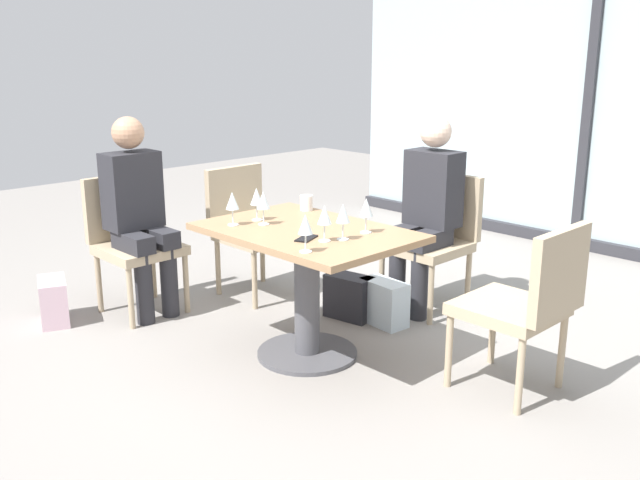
% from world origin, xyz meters
% --- Properties ---
extents(ground_plane, '(12.00, 12.00, 0.00)m').
position_xyz_m(ground_plane, '(0.00, 0.00, 0.00)').
color(ground_plane, gray).
extents(window_wall_backdrop, '(4.79, 0.10, 2.70)m').
position_xyz_m(window_wall_backdrop, '(0.00, 3.20, 1.21)').
color(window_wall_backdrop, '#A3B7BC').
rests_on(window_wall_backdrop, ground_plane).
extents(dining_table_main, '(1.14, 0.77, 0.73)m').
position_xyz_m(dining_table_main, '(0.00, 0.00, 0.52)').
color(dining_table_main, '#997551').
rests_on(dining_table_main, ground_plane).
extents(chair_near_window, '(0.46, 0.51, 0.87)m').
position_xyz_m(chair_near_window, '(0.00, 1.16, 0.50)').
color(chair_near_window, tan).
rests_on(chair_near_window, ground_plane).
extents(chair_side_end, '(0.50, 0.46, 0.87)m').
position_xyz_m(chair_side_end, '(-1.33, -0.30, 0.50)').
color(chair_side_end, tan).
rests_on(chair_side_end, ground_plane).
extents(chair_far_right, '(0.50, 0.46, 0.87)m').
position_xyz_m(chair_far_right, '(1.07, 0.45, 0.50)').
color(chair_far_right, tan).
rests_on(chair_far_right, ground_plane).
extents(chair_far_left, '(0.50, 0.46, 0.87)m').
position_xyz_m(chair_far_left, '(-1.07, 0.45, 0.50)').
color(chair_far_left, tan).
rests_on(chair_far_left, ground_plane).
extents(person_near_window, '(0.34, 0.39, 1.26)m').
position_xyz_m(person_near_window, '(-0.00, 1.05, 0.70)').
color(person_near_window, '#28282D').
rests_on(person_near_window, ground_plane).
extents(person_side_end, '(0.39, 0.34, 1.26)m').
position_xyz_m(person_side_end, '(-1.22, -0.30, 0.70)').
color(person_side_end, '#28282D').
rests_on(person_side_end, ground_plane).
extents(wine_glass_0, '(0.07, 0.07, 0.18)m').
position_xyz_m(wine_glass_0, '(-0.34, -0.23, 0.86)').
color(wine_glass_0, silver).
rests_on(wine_glass_0, dining_table_main).
extents(wine_glass_1, '(0.07, 0.07, 0.18)m').
position_xyz_m(wine_glass_1, '(-0.34, -0.06, 0.86)').
color(wine_glass_1, silver).
rests_on(wine_glass_1, dining_table_main).
extents(wine_glass_2, '(0.07, 0.07, 0.18)m').
position_xyz_m(wine_glass_2, '(0.32, -0.31, 0.86)').
color(wine_glass_2, silver).
rests_on(wine_glass_2, dining_table_main).
extents(wine_glass_3, '(0.07, 0.07, 0.18)m').
position_xyz_m(wine_glass_3, '(0.27, 0.17, 0.86)').
color(wine_glass_3, silver).
rests_on(wine_glass_3, dining_table_main).
extents(wine_glass_4, '(0.07, 0.07, 0.18)m').
position_xyz_m(wine_glass_4, '(0.24, -0.11, 0.86)').
color(wine_glass_4, silver).
rests_on(wine_glass_4, dining_table_main).
extents(wine_glass_5, '(0.07, 0.07, 0.18)m').
position_xyz_m(wine_glass_5, '(-0.23, -0.10, 0.86)').
color(wine_glass_5, silver).
rests_on(wine_glass_5, dining_table_main).
extents(wine_glass_6, '(0.07, 0.07, 0.18)m').
position_xyz_m(wine_glass_6, '(0.29, -0.02, 0.86)').
color(wine_glass_6, silver).
rests_on(wine_glass_6, dining_table_main).
extents(coffee_cup, '(0.08, 0.08, 0.09)m').
position_xyz_m(coffee_cup, '(-0.33, 0.31, 0.78)').
color(coffee_cup, white).
rests_on(coffee_cup, dining_table_main).
extents(cell_phone_on_table, '(0.12, 0.16, 0.01)m').
position_xyz_m(cell_phone_on_table, '(0.15, -0.14, 0.73)').
color(cell_phone_on_table, black).
rests_on(cell_phone_on_table, dining_table_main).
extents(handbag_0, '(0.32, 0.21, 0.28)m').
position_xyz_m(handbag_0, '(-0.23, 0.58, 0.14)').
color(handbag_0, '#232328').
rests_on(handbag_0, ground_plane).
extents(handbag_1, '(0.34, 0.26, 0.28)m').
position_xyz_m(handbag_1, '(-1.46, -0.80, 0.14)').
color(handbag_1, beige).
rests_on(handbag_1, ground_plane).
extents(handbag_2, '(0.31, 0.19, 0.28)m').
position_xyz_m(handbag_2, '(-0.01, 0.66, 0.14)').
color(handbag_2, silver).
rests_on(handbag_2, ground_plane).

